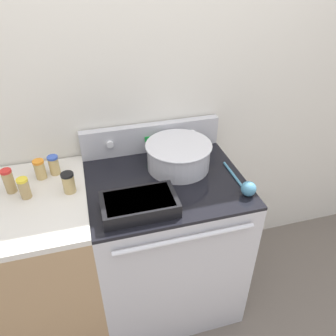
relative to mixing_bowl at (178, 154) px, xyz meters
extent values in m
cube|color=silver|center=(-0.10, 0.28, 0.22)|extent=(8.00, 0.05, 2.50)
cube|color=#BCBCC1|center=(-0.10, -0.10, -0.57)|extent=(0.82, 0.68, 0.93)
cube|color=black|center=(-0.10, -0.10, -0.09)|extent=(0.82, 0.68, 0.02)
cylinder|color=silver|center=(-0.10, -0.46, -0.16)|extent=(0.67, 0.02, 0.02)
cube|color=#BCBCC1|center=(-0.10, 0.22, 0.00)|extent=(0.82, 0.05, 0.17)
cylinder|color=white|center=(-0.35, 0.18, 0.01)|extent=(0.04, 0.02, 0.04)
cylinder|color=white|center=(0.14, 0.18, 0.01)|extent=(0.04, 0.02, 0.04)
cube|color=green|center=(-0.10, 0.19, 0.01)|extent=(0.09, 0.01, 0.03)
cube|color=tan|center=(-0.82, -0.10, -0.57)|extent=(0.62, 0.68, 0.93)
cube|color=silver|center=(-0.82, -0.10, -0.08)|extent=(0.62, 0.68, 0.03)
cylinder|color=silver|center=(0.00, 0.00, -0.01)|extent=(0.34, 0.34, 0.14)
torus|color=silver|center=(0.00, 0.00, 0.06)|extent=(0.36, 0.36, 0.01)
cylinder|color=beige|center=(0.00, 0.00, 0.04)|extent=(0.31, 0.31, 0.02)
cube|color=black|center=(-0.28, -0.30, -0.05)|extent=(0.35, 0.21, 0.07)
cube|color=#B2894C|center=(-0.28, -0.30, -0.03)|extent=(0.31, 0.18, 0.04)
cylinder|color=teal|center=(0.26, -0.18, -0.07)|extent=(0.01, 0.29, 0.01)
sphere|color=teal|center=(0.26, -0.33, -0.04)|extent=(0.08, 0.08, 0.08)
cylinder|color=tan|center=(-0.58, -0.08, -0.02)|extent=(0.06, 0.06, 0.10)
cylinder|color=black|center=(-0.58, -0.08, 0.03)|extent=(0.06, 0.06, 0.01)
cylinder|color=tan|center=(-0.65, 0.10, -0.02)|extent=(0.05, 0.05, 0.09)
cylinder|color=#3856B7|center=(-0.65, 0.10, 0.03)|extent=(0.06, 0.06, 0.01)
cylinder|color=tan|center=(-0.72, 0.08, -0.02)|extent=(0.05, 0.05, 0.09)
cylinder|color=orange|center=(-0.72, 0.08, 0.03)|extent=(0.06, 0.06, 0.01)
cylinder|color=tan|center=(-0.79, -0.07, -0.02)|extent=(0.05, 0.05, 0.10)
cylinder|color=yellow|center=(-0.79, -0.07, 0.03)|extent=(0.05, 0.05, 0.01)
cylinder|color=tan|center=(-0.86, -0.01, -0.01)|extent=(0.05, 0.05, 0.11)
cylinder|color=red|center=(-0.86, -0.01, 0.05)|extent=(0.05, 0.05, 0.01)
camera|label=1|loc=(-0.46, -1.44, 0.94)|focal=35.00mm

